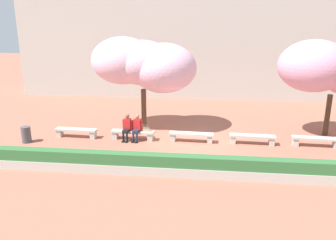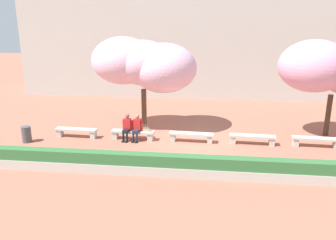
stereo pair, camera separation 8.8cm
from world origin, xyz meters
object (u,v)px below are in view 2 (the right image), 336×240
Objects in this scene: stone_bench_center at (191,136)px; person_seated_right at (137,126)px; handbag at (147,129)px; cherry_tree_main at (145,64)px; cherry_tree_secondary at (335,68)px; trash_bin at (26,134)px; stone_bench_west_end at (76,131)px; person_seated_left at (127,126)px; stone_bench_east_end at (316,140)px; stone_bench_near_west at (133,133)px; stone_bench_near_east at (252,138)px.

person_seated_right is at bearing -178.85° from stone_bench_center.
handbag is 3.49m from cherry_tree_main.
cherry_tree_main is at bearing 179.16° from cherry_tree_secondary.
cherry_tree_main is 6.79m from trash_bin.
handbag is 5.76m from trash_bin.
cherry_tree_secondary is (8.98, 1.77, 2.86)m from handbag.
person_seated_right is 10.00m from cherry_tree_secondary.
person_seated_right is 0.24× the size of cherry_tree_secondary.
stone_bench_center is (5.76, 0.00, 0.00)m from stone_bench_west_end.
stone_bench_center is 1.66× the size of person_seated_left.
stone_bench_east_end is at bearing 0.00° from stone_bench_center.
stone_bench_center is 4.48m from cherry_tree_main.
stone_bench_east_end is at bearing 0.00° from stone_bench_near_west.
person_seated_left is (-3.14, -0.05, 0.39)m from stone_bench_center.
cherry_tree_main reaches higher than stone_bench_near_west.
stone_bench_center is at bearing -165.43° from cherry_tree_secondary.
person_seated_left is at bearing -168.30° from stone_bench_near_west.
stone_bench_near_east is 2.88m from stone_bench_east_end.
stone_bench_east_end is 13.65m from trash_bin.
trash_bin is (-4.72, -0.91, -0.31)m from person_seated_left.
handbag is 0.06× the size of cherry_tree_secondary.
stone_bench_near_east is (8.64, 0.00, 0.00)m from stone_bench_west_end.
handbag is at bearing 6.38° from person_seated_right.
stone_bench_west_end and stone_bench_near_east have the same top height.
person_seated_right is 5.31m from trash_bin.
stone_bench_near_east is 0.39× the size of cherry_tree_main.
stone_bench_near_west is 0.39× the size of cherry_tree_main.
stone_bench_center is at bearing 0.00° from stone_bench_near_west.
person_seated_left reaches higher than stone_bench_center.
person_seated_right reaches higher than stone_bench_east_end.
handbag is (3.58, -0.00, 0.27)m from stone_bench_west_end.
cherry_tree_secondary is at bearing 8.01° from stone_bench_west_end.
stone_bench_west_end is at bearing 24.74° from trash_bin.
stone_bench_near_west is at bearing 11.70° from person_seated_left.
cherry_tree_main reaches higher than person_seated_right.
trash_bin is (-4.98, -0.97, 0.08)m from stone_bench_near_west.
cherry_tree_secondary is at bearing 10.38° from person_seated_left.
cherry_tree_main is (-0.36, 1.90, 2.90)m from handbag.
handbag is (-5.06, -0.00, 0.27)m from stone_bench_near_east.
cherry_tree_main is at bearing 30.60° from stone_bench_west_end.
stone_bench_center and stone_bench_east_end have the same top height.
cherry_tree_secondary is (9.68, 1.77, 3.13)m from stone_bench_near_west.
person_seated_right is 3.81× the size of handbag.
stone_bench_east_end is (5.76, 0.00, 0.00)m from stone_bench_center.
cherry_tree_main is 7.04× the size of trash_bin.
handbag reaches higher than stone_bench_west_end.
person_seated_right reaches higher than stone_bench_near_west.
stone_bench_west_end is at bearing -149.40° from cherry_tree_main.
stone_bench_near_west is at bearing 180.00° from stone_bench_near_east.
stone_bench_center is 2.88m from stone_bench_near_east.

